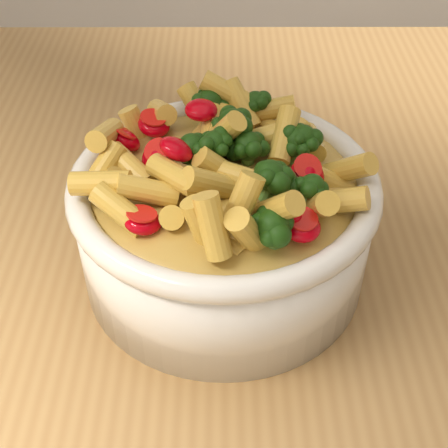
{
  "coord_description": "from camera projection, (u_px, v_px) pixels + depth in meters",
  "views": [
    {
      "loc": [
        0.08,
        -0.43,
        1.27
      ],
      "look_at": [
        0.08,
        -0.07,
        0.95
      ],
      "focal_mm": 50.0,
      "sensor_mm": 36.0,
      "label": 1
    }
  ],
  "objects": [
    {
      "name": "table",
      "position": [
        147.0,
        290.0,
        0.63
      ],
      "size": [
        1.2,
        0.8,
        0.9
      ],
      "color": "#A97E48",
      "rests_on": "ground"
    },
    {
      "name": "pasta_salad",
      "position": [
        224.0,
        158.0,
        0.44
      ],
      "size": [
        0.18,
        0.18,
        0.04
      ],
      "color": "#E9BB49",
      "rests_on": "serving_bowl"
    },
    {
      "name": "serving_bowl",
      "position": [
        224.0,
        223.0,
        0.48
      ],
      "size": [
        0.23,
        0.23,
        0.1
      ],
      "color": "white",
      "rests_on": "table"
    }
  ]
}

